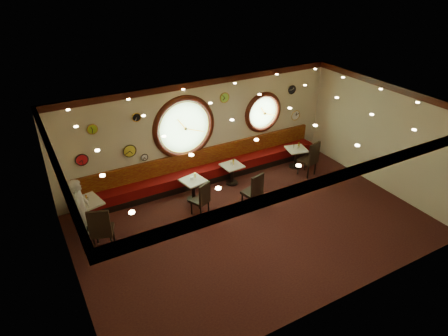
# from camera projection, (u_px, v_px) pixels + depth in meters

# --- Properties ---
(floor) EXTENTS (9.00, 6.00, 0.00)m
(floor) POSITION_uv_depth(u_px,v_px,m) (254.00, 226.00, 10.63)
(floor) COLOR black
(floor) RESTS_ON ground
(ceiling) EXTENTS (9.00, 6.00, 0.02)m
(ceiling) POSITION_uv_depth(u_px,v_px,m) (259.00, 113.00, 9.08)
(ceiling) COLOR gold
(ceiling) RESTS_ON wall_back
(wall_back) EXTENTS (9.00, 0.02, 3.20)m
(wall_back) POSITION_uv_depth(u_px,v_px,m) (202.00, 131.00, 12.15)
(wall_back) COLOR beige
(wall_back) RESTS_ON floor
(wall_front) EXTENTS (9.00, 0.02, 3.20)m
(wall_front) POSITION_uv_depth(u_px,v_px,m) (343.00, 242.00, 7.56)
(wall_front) COLOR beige
(wall_front) RESTS_ON floor
(wall_left) EXTENTS (0.02, 6.00, 3.20)m
(wall_left) POSITION_uv_depth(u_px,v_px,m) (67.00, 228.00, 7.93)
(wall_left) COLOR beige
(wall_left) RESTS_ON floor
(wall_right) EXTENTS (0.02, 6.00, 3.20)m
(wall_right) POSITION_uv_depth(u_px,v_px,m) (384.00, 137.00, 11.77)
(wall_right) COLOR beige
(wall_right) RESTS_ON floor
(molding_back) EXTENTS (9.00, 0.10, 0.18)m
(molding_back) POSITION_uv_depth(u_px,v_px,m) (202.00, 83.00, 11.38)
(molding_back) COLOR black
(molding_back) RESTS_ON wall_back
(molding_front) EXTENTS (9.00, 0.10, 0.18)m
(molding_front) POSITION_uv_depth(u_px,v_px,m) (354.00, 172.00, 6.87)
(molding_front) COLOR black
(molding_front) RESTS_ON wall_back
(molding_left) EXTENTS (0.10, 6.00, 0.18)m
(molding_left) POSITION_uv_depth(u_px,v_px,m) (54.00, 161.00, 7.23)
(molding_left) COLOR black
(molding_left) RESTS_ON wall_back
(molding_right) EXTENTS (0.10, 6.00, 0.18)m
(molding_right) POSITION_uv_depth(u_px,v_px,m) (393.00, 87.00, 11.02)
(molding_right) COLOR black
(molding_right) RESTS_ON wall_back
(banquette_base) EXTENTS (8.00, 0.55, 0.20)m
(banquette_base) POSITION_uv_depth(u_px,v_px,m) (207.00, 178.00, 12.66)
(banquette_base) COLOR black
(banquette_base) RESTS_ON floor
(banquette_seat) EXTENTS (8.00, 0.55, 0.30)m
(banquette_seat) POSITION_uv_depth(u_px,v_px,m) (207.00, 171.00, 12.54)
(banquette_seat) COLOR #580709
(banquette_seat) RESTS_ON banquette_base
(banquette_back) EXTENTS (8.00, 0.10, 0.55)m
(banquette_back) POSITION_uv_depth(u_px,v_px,m) (204.00, 157.00, 12.51)
(banquette_back) COLOR #5B0A07
(banquette_back) RESTS_ON wall_back
(porthole_left_glass) EXTENTS (1.66, 0.02, 1.66)m
(porthole_left_glass) POSITION_uv_depth(u_px,v_px,m) (184.00, 127.00, 11.77)
(porthole_left_glass) COLOR #8BC777
(porthole_left_glass) RESTS_ON wall_back
(porthole_left_frame) EXTENTS (1.98, 0.18, 1.98)m
(porthole_left_frame) POSITION_uv_depth(u_px,v_px,m) (184.00, 128.00, 11.76)
(porthole_left_frame) COLOR black
(porthole_left_frame) RESTS_ON wall_back
(porthole_left_ring) EXTENTS (1.61, 0.03, 1.61)m
(porthole_left_ring) POSITION_uv_depth(u_px,v_px,m) (185.00, 128.00, 11.73)
(porthole_left_ring) COLOR gold
(porthole_left_ring) RESTS_ON wall_back
(porthole_right_glass) EXTENTS (1.10, 0.02, 1.10)m
(porthole_right_glass) POSITION_uv_depth(u_px,v_px,m) (263.00, 112.00, 12.99)
(porthole_right_glass) COLOR #8BC777
(porthole_right_glass) RESTS_ON wall_back
(porthole_right_frame) EXTENTS (1.38, 0.18, 1.38)m
(porthole_right_frame) POSITION_uv_depth(u_px,v_px,m) (263.00, 112.00, 12.97)
(porthole_right_frame) COLOR black
(porthole_right_frame) RESTS_ON wall_back
(porthole_right_ring) EXTENTS (1.09, 0.03, 1.09)m
(porthole_right_ring) POSITION_uv_depth(u_px,v_px,m) (263.00, 113.00, 12.95)
(porthole_right_ring) COLOR gold
(porthole_right_ring) RESTS_ON wall_back
(wall_clock_0) EXTENTS (0.30, 0.03, 0.30)m
(wall_clock_0) POSITION_uv_depth(u_px,v_px,m) (224.00, 98.00, 11.98)
(wall_clock_0) COLOR #97E046
(wall_clock_0) RESTS_ON wall_back
(wall_clock_1) EXTENTS (0.20, 0.03, 0.20)m
(wall_clock_1) POSITION_uv_depth(u_px,v_px,m) (144.00, 157.00, 11.50)
(wall_clock_1) COLOR white
(wall_clock_1) RESTS_ON wall_back
(wall_clock_2) EXTENTS (0.34, 0.03, 0.34)m
(wall_clock_2) POSITION_uv_depth(u_px,v_px,m) (295.00, 115.00, 13.70)
(wall_clock_2) COLOR white
(wall_clock_2) RESTS_ON wall_back
(wall_clock_3) EXTENTS (0.32, 0.03, 0.32)m
(wall_clock_3) POSITION_uv_depth(u_px,v_px,m) (82.00, 160.00, 10.60)
(wall_clock_3) COLOR red
(wall_clock_3) RESTS_ON wall_back
(wall_clock_4) EXTENTS (0.24, 0.03, 0.24)m
(wall_clock_4) POSITION_uv_depth(u_px,v_px,m) (136.00, 117.00, 10.85)
(wall_clock_4) COLOR black
(wall_clock_4) RESTS_ON wall_back
(wall_clock_5) EXTENTS (0.26, 0.03, 0.26)m
(wall_clock_5) POSITION_uv_depth(u_px,v_px,m) (92.00, 129.00, 10.39)
(wall_clock_5) COLOR #95C527
(wall_clock_5) RESTS_ON wall_back
(wall_clock_6) EXTENTS (0.28, 0.03, 0.28)m
(wall_clock_6) POSITION_uv_depth(u_px,v_px,m) (292.00, 90.00, 13.14)
(wall_clock_6) COLOR black
(wall_clock_6) RESTS_ON wall_back
(wall_clock_7) EXTENTS (0.36, 0.03, 0.36)m
(wall_clock_7) POSITION_uv_depth(u_px,v_px,m) (130.00, 151.00, 11.18)
(wall_clock_7) COLOR gold
(wall_clock_7) RESTS_ON wall_back
(table_a) EXTENTS (0.89, 0.89, 0.82)m
(table_a) POSITION_uv_depth(u_px,v_px,m) (87.00, 212.00, 10.31)
(table_a) COLOR black
(table_a) RESTS_ON floor
(table_b) EXTENTS (0.73, 0.73, 0.68)m
(table_b) POSITION_uv_depth(u_px,v_px,m) (193.00, 187.00, 11.50)
(table_b) COLOR black
(table_b) RESTS_ON floor
(table_c) EXTENTS (0.64, 0.64, 0.66)m
(table_c) POSITION_uv_depth(u_px,v_px,m) (232.00, 172.00, 12.34)
(table_c) COLOR black
(table_c) RESTS_ON floor
(table_d) EXTENTS (0.75, 0.75, 0.69)m
(table_d) POSITION_uv_depth(u_px,v_px,m) (296.00, 156.00, 13.27)
(table_d) COLOR black
(table_d) RESTS_ON floor
(chair_a) EXTENTS (0.66, 0.66, 0.76)m
(chair_a) POSITION_uv_depth(u_px,v_px,m) (101.00, 227.00, 9.43)
(chair_a) COLOR black
(chair_a) RESTS_ON floor
(chair_b) EXTENTS (0.56, 0.56, 0.63)m
(chair_b) POSITION_uv_depth(u_px,v_px,m) (202.00, 197.00, 10.80)
(chair_b) COLOR black
(chair_b) RESTS_ON floor
(chair_c) EXTENTS (0.56, 0.56, 0.69)m
(chair_c) POSITION_uv_depth(u_px,v_px,m) (254.00, 189.00, 11.05)
(chair_c) COLOR black
(chair_c) RESTS_ON floor
(chair_d) EXTENTS (0.61, 0.61, 0.74)m
(chair_d) POSITION_uv_depth(u_px,v_px,m) (311.00, 157.00, 12.66)
(chair_d) COLOR black
(chair_d) RESTS_ON floor
(condiment_a_salt) EXTENTS (0.04, 0.04, 0.10)m
(condiment_a_salt) POSITION_uv_depth(u_px,v_px,m) (81.00, 200.00, 10.13)
(condiment_a_salt) COLOR #BBBBBF
(condiment_a_salt) RESTS_ON table_a
(condiment_b_salt) EXTENTS (0.03, 0.03, 0.09)m
(condiment_b_salt) POSITION_uv_depth(u_px,v_px,m) (191.00, 179.00, 11.36)
(condiment_b_salt) COLOR #B9BABE
(condiment_b_salt) RESTS_ON table_b
(condiment_c_salt) EXTENTS (0.03, 0.03, 0.09)m
(condiment_c_salt) POSITION_uv_depth(u_px,v_px,m) (231.00, 163.00, 12.22)
(condiment_c_salt) COLOR #BBBCC0
(condiment_c_salt) RESTS_ON table_c
(condiment_d_salt) EXTENTS (0.04, 0.04, 0.11)m
(condiment_d_salt) POSITION_uv_depth(u_px,v_px,m) (294.00, 147.00, 13.17)
(condiment_d_salt) COLOR #BCBCC1
(condiment_d_salt) RESTS_ON table_d
(condiment_a_pepper) EXTENTS (0.04, 0.04, 0.11)m
(condiment_a_pepper) POSITION_uv_depth(u_px,v_px,m) (88.00, 199.00, 10.18)
(condiment_a_pepper) COLOR silver
(condiment_a_pepper) RESTS_ON table_a
(condiment_b_pepper) EXTENTS (0.04, 0.04, 0.11)m
(condiment_b_pepper) POSITION_uv_depth(u_px,v_px,m) (193.00, 178.00, 11.36)
(condiment_b_pepper) COLOR silver
(condiment_b_pepper) RESTS_ON table_b
(condiment_c_pepper) EXTENTS (0.04, 0.04, 0.10)m
(condiment_c_pepper) POSITION_uv_depth(u_px,v_px,m) (232.00, 164.00, 12.17)
(condiment_c_pepper) COLOR silver
(condiment_c_pepper) RESTS_ON table_c
(condiment_d_pepper) EXTENTS (0.04, 0.04, 0.11)m
(condiment_d_pepper) POSITION_uv_depth(u_px,v_px,m) (298.00, 147.00, 13.13)
(condiment_d_pepper) COLOR silver
(condiment_d_pepper) RESTS_ON table_d
(condiment_a_bottle) EXTENTS (0.05, 0.05, 0.15)m
(condiment_a_bottle) POSITION_uv_depth(u_px,v_px,m) (86.00, 198.00, 10.18)
(condiment_a_bottle) COLOR gold
(condiment_a_bottle) RESTS_ON table_a
(condiment_b_bottle) EXTENTS (0.05, 0.05, 0.14)m
(condiment_b_bottle) POSITION_uv_depth(u_px,v_px,m) (195.00, 175.00, 11.48)
(condiment_b_bottle) COLOR gold
(condiment_b_bottle) RESTS_ON table_b
(condiment_c_bottle) EXTENTS (0.06, 0.06, 0.18)m
(condiment_c_bottle) POSITION_uv_depth(u_px,v_px,m) (233.00, 162.00, 12.21)
(condiment_c_bottle) COLOR gold
(condiment_c_bottle) RESTS_ON table_c
(condiment_d_bottle) EXTENTS (0.06, 0.06, 0.18)m
(condiment_d_bottle) POSITION_uv_depth(u_px,v_px,m) (299.00, 145.00, 13.21)
(condiment_d_bottle) COLOR gold
(condiment_d_bottle) RESTS_ON table_d
(waiter) EXTENTS (0.59, 0.73, 1.72)m
(waiter) POSITION_uv_depth(u_px,v_px,m) (81.00, 210.00, 9.77)
(waiter) COLOR silver
(waiter) RESTS_ON floor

